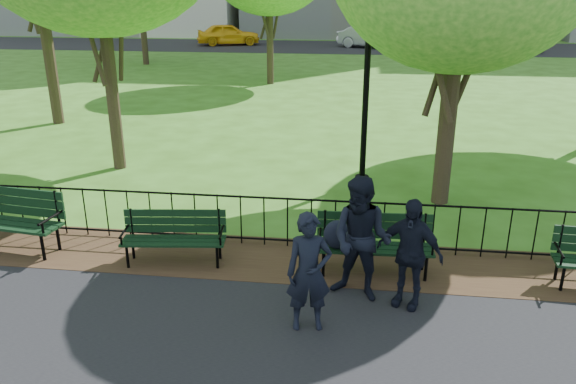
# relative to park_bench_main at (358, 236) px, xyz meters

# --- Properties ---
(ground) EXTENTS (120.00, 120.00, 0.00)m
(ground) POSITION_rel_park_bench_main_xyz_m (-0.18, -1.22, -0.63)
(ground) COLOR #345D18
(dirt_strip) EXTENTS (60.00, 1.60, 0.01)m
(dirt_strip) POSITION_rel_park_bench_main_xyz_m (-0.18, 0.28, -0.61)
(dirt_strip) COLOR #322014
(dirt_strip) RESTS_ON ground
(far_street) EXTENTS (70.00, 9.00, 0.01)m
(far_street) POSITION_rel_park_bench_main_xyz_m (-0.18, 33.78, -0.62)
(far_street) COLOR black
(far_street) RESTS_ON ground
(iron_fence) EXTENTS (24.06, 0.06, 1.00)m
(iron_fence) POSITION_rel_park_bench_main_xyz_m (-0.18, 0.78, -0.13)
(iron_fence) COLOR black
(iron_fence) RESTS_ON ground
(park_bench_main) EXTENTS (1.79, 0.61, 1.00)m
(park_bench_main) POSITION_rel_park_bench_main_xyz_m (0.00, 0.00, 0.00)
(park_bench_main) COLOR black
(park_bench_main) RESTS_ON ground
(park_bench_left_a) EXTENTS (1.67, 0.69, 0.92)m
(park_bench_left_a) POSITION_rel_park_bench_main_xyz_m (-2.90, 0.02, -0.10)
(park_bench_left_a) COLOR black
(park_bench_left_a) RESTS_ON ground
(park_bench_left_b) EXTENTS (2.03, 0.85, 1.12)m
(park_bench_left_b) POSITION_rel_park_bench_main_xyz_m (-5.83, 0.17, 0.01)
(park_bench_left_b) COLOR black
(park_bench_left_b) RESTS_ON ground
(lamppost) EXTENTS (0.35, 0.35, 3.93)m
(lamppost) POSITION_rel_park_bench_main_xyz_m (0.06, 4.25, 1.51)
(lamppost) COLOR black
(lamppost) RESTS_ON ground
(person_left) EXTENTS (0.64, 0.48, 1.59)m
(person_left) POSITION_rel_park_bench_main_xyz_m (-0.61, -1.57, 0.18)
(person_left) COLOR black
(person_left) RESTS_ON asphalt_path
(person_mid) EXTENTS (0.97, 0.72, 1.80)m
(person_mid) POSITION_rel_park_bench_main_xyz_m (0.04, -0.73, 0.28)
(person_mid) COLOR black
(person_mid) RESTS_ON asphalt_path
(person_right) EXTENTS (1.00, 0.71, 1.58)m
(person_right) POSITION_rel_park_bench_main_xyz_m (0.69, -0.84, 0.17)
(person_right) COLOR black
(person_right) RESTS_ON asphalt_path
(taxi) EXTENTS (4.93, 3.20, 1.56)m
(taxi) POSITION_rel_park_bench_main_xyz_m (-9.89, 34.05, 0.17)
(taxi) COLOR yellow
(taxi) RESTS_ON far_street
(sedan_silver) EXTENTS (4.98, 3.24, 1.55)m
(sedan_silver) POSITION_rel_park_bench_main_xyz_m (0.55, 33.41, 0.16)
(sedan_silver) COLOR #A5A7AC
(sedan_silver) RESTS_ON far_street
(sedan_dark) EXTENTS (4.83, 2.64, 1.33)m
(sedan_dark) POSITION_rel_park_bench_main_xyz_m (9.43, 31.57, 0.05)
(sedan_dark) COLOR black
(sedan_dark) RESTS_ON far_street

